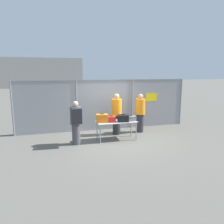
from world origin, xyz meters
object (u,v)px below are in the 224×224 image
(inspection_table, at_px, (117,123))
(security_worker_near, at_px, (117,114))
(traveler_hooded, at_px, (76,121))
(utility_trailer, at_px, (127,111))
(suitcase_black, at_px, (123,118))
(suitcase_red, at_px, (111,119))
(suitcase_orange, at_px, (102,118))
(suitcase_grey, at_px, (130,119))
(security_worker_far, at_px, (140,113))

(inspection_table, relative_size, security_worker_near, 0.90)
(inspection_table, xyz_separation_m, traveler_hooded, (-1.66, -0.18, 0.22))
(security_worker_near, bearing_deg, utility_trailer, -119.98)
(suitcase_black, bearing_deg, inspection_table, 158.86)
(suitcase_red, bearing_deg, suitcase_black, -8.68)
(inspection_table, xyz_separation_m, security_worker_near, (0.24, 0.75, 0.24))
(suitcase_orange, bearing_deg, security_worker_near, 41.69)
(suitcase_orange, relative_size, security_worker_near, 0.28)
(suitcase_grey, distance_m, traveler_hooded, 2.23)
(inspection_table, height_order, security_worker_far, security_worker_far)
(suitcase_grey, height_order, security_worker_near, security_worker_near)
(suitcase_black, bearing_deg, security_worker_far, 38.58)
(traveler_hooded, height_order, security_worker_far, security_worker_far)
(utility_trailer, bearing_deg, traveler_hooded, -129.99)
(suitcase_red, relative_size, suitcase_black, 0.87)
(inspection_table, bearing_deg, suitcase_black, -21.14)
(suitcase_black, relative_size, utility_trailer, 0.11)
(suitcase_grey, relative_size, traveler_hooded, 0.27)
(inspection_table, height_order, suitcase_orange, suitcase_orange)
(suitcase_grey, distance_m, security_worker_near, 0.89)
(inspection_table, relative_size, suitcase_red, 3.95)
(suitcase_red, bearing_deg, utility_trailer, 62.12)
(suitcase_black, xyz_separation_m, security_worker_far, (1.15, 0.91, 0.01))
(security_worker_near, bearing_deg, suitcase_grey, 108.80)
(suitcase_black, height_order, security_worker_far, security_worker_far)
(security_worker_near, bearing_deg, suitcase_red, 54.96)
(inspection_table, xyz_separation_m, suitcase_black, (0.24, -0.09, 0.21))
(suitcase_red, xyz_separation_m, suitcase_grey, (0.81, -0.05, -0.01))
(utility_trailer, bearing_deg, inspection_table, -115.25)
(traveler_hooded, distance_m, security_worker_near, 2.12)
(security_worker_far, relative_size, utility_trailer, 0.42)
(suitcase_black, distance_m, security_worker_far, 1.47)
(inspection_table, relative_size, utility_trailer, 0.39)
(inspection_table, bearing_deg, utility_trailer, 64.75)
(suitcase_black, bearing_deg, suitcase_red, 171.32)
(suitcase_orange, xyz_separation_m, suitcase_red, (0.35, -0.03, -0.05))
(suitcase_orange, xyz_separation_m, traveler_hooded, (-1.06, -0.19, -0.01))
(security_worker_near, distance_m, utility_trailer, 3.80)
(suitcase_grey, bearing_deg, security_worker_far, 47.09)
(suitcase_orange, relative_size, security_worker_far, 0.29)
(traveler_hooded, bearing_deg, suitcase_red, -18.18)
(traveler_hooded, bearing_deg, inspection_table, -18.48)
(suitcase_black, relative_size, security_worker_far, 0.27)
(suitcase_black, height_order, suitcase_grey, suitcase_black)
(inspection_table, height_order, traveler_hooded, traveler_hooded)
(suitcase_orange, distance_m, security_worker_near, 1.12)
(suitcase_grey, bearing_deg, suitcase_red, 176.61)
(inspection_table, bearing_deg, suitcase_orange, 179.17)
(suitcase_grey, relative_size, utility_trailer, 0.11)
(inspection_table, relative_size, traveler_hooded, 0.97)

